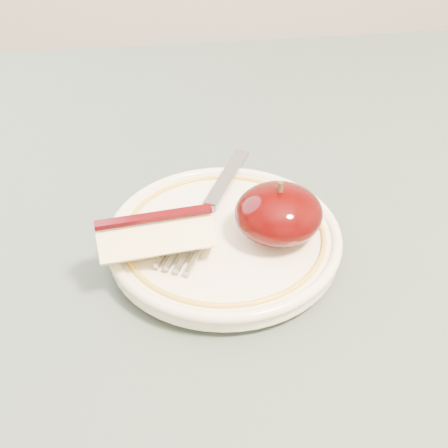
{
  "coord_description": "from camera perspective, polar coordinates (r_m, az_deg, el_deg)",
  "views": [
    {
      "loc": [
        -0.03,
        -0.33,
        1.08
      ],
      "look_at": [
        0.02,
        0.04,
        0.78
      ],
      "focal_mm": 50.0,
      "sensor_mm": 36.0,
      "label": 1
    }
  ],
  "objects": [
    {
      "name": "fork",
      "position": [
        0.5,
        -1.38,
        1.52
      ],
      "size": [
        0.09,
        0.16,
        0.0
      ],
      "rotation": [
        0.0,
        0.0,
        1.11
      ],
      "color": "gray",
      "rests_on": "plate"
    },
    {
      "name": "plate",
      "position": [
        0.48,
        0.0,
        -1.3
      ],
      "size": [
        0.18,
        0.18,
        0.02
      ],
      "color": "white",
      "rests_on": "table"
    },
    {
      "name": "apple_half",
      "position": [
        0.47,
        5.01,
        0.95
      ],
      "size": [
        0.07,
        0.06,
        0.05
      ],
      "color": "black",
      "rests_on": "plate"
    },
    {
      "name": "apple_wedge",
      "position": [
        0.45,
        -6.27,
        -1.26
      ],
      "size": [
        0.09,
        0.05,
        0.04
      ],
      "rotation": [
        0.0,
        0.0,
        0.12
      ],
      "color": "beige",
      "rests_on": "plate"
    },
    {
      "name": "table",
      "position": [
        0.53,
        -1.54,
        -12.36
      ],
      "size": [
        0.9,
        0.9,
        0.75
      ],
      "color": "brown",
      "rests_on": "ground"
    }
  ]
}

